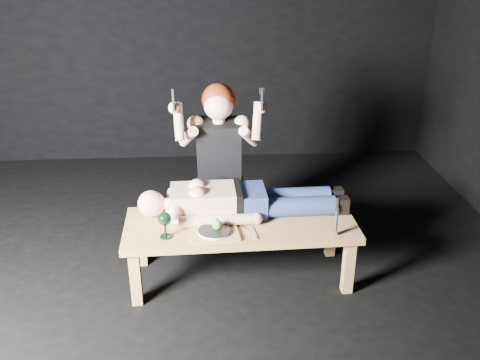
{
  "coord_description": "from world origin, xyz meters",
  "views": [
    {
      "loc": [
        0.09,
        -3.11,
        2.24
      ],
      "look_at": [
        0.3,
        0.16,
        0.75
      ],
      "focal_mm": 39.76,
      "sensor_mm": 36.0,
      "label": 1
    }
  ],
  "objects_px": {
    "lying_man": "(245,197)",
    "serving_tray": "(214,233)",
    "goblet": "(165,225)",
    "table": "(240,250)",
    "kneeling_woman": "(220,162)",
    "carving_knife": "(337,217)"
  },
  "relations": [
    {
      "from": "kneeling_woman",
      "to": "goblet",
      "type": "relative_size",
      "value": 7.4
    },
    {
      "from": "lying_man",
      "to": "serving_tray",
      "type": "relative_size",
      "value": 4.66
    },
    {
      "from": "table",
      "to": "kneeling_woman",
      "type": "xyz_separation_m",
      "value": [
        -0.12,
        0.56,
        0.45
      ]
    },
    {
      "from": "kneeling_woman",
      "to": "serving_tray",
      "type": "relative_size",
      "value": 4.26
    },
    {
      "from": "kneeling_woman",
      "to": "lying_man",
      "type": "bearing_deg",
      "value": -65.75
    },
    {
      "from": "lying_man",
      "to": "serving_tray",
      "type": "bearing_deg",
      "value": -128.07
    },
    {
      "from": "lying_man",
      "to": "kneeling_woman",
      "type": "xyz_separation_m",
      "value": [
        -0.16,
        0.42,
        0.1
      ]
    },
    {
      "from": "lying_man",
      "to": "goblet",
      "type": "height_order",
      "value": "lying_man"
    },
    {
      "from": "lying_man",
      "to": "serving_tray",
      "type": "distance_m",
      "value": 0.39
    },
    {
      "from": "lying_man",
      "to": "kneeling_woman",
      "type": "distance_m",
      "value": 0.46
    },
    {
      "from": "serving_tray",
      "to": "goblet",
      "type": "relative_size",
      "value": 1.74
    },
    {
      "from": "serving_tray",
      "to": "carving_knife",
      "type": "xyz_separation_m",
      "value": [
        0.8,
        -0.05,
        0.13
      ]
    },
    {
      "from": "carving_knife",
      "to": "table",
      "type": "bearing_deg",
      "value": 159.47
    },
    {
      "from": "table",
      "to": "goblet",
      "type": "relative_size",
      "value": 8.74
    },
    {
      "from": "carving_knife",
      "to": "serving_tray",
      "type": "bearing_deg",
      "value": 174.5
    },
    {
      "from": "serving_tray",
      "to": "carving_knife",
      "type": "distance_m",
      "value": 0.81
    },
    {
      "from": "goblet",
      "to": "serving_tray",
      "type": "bearing_deg",
      "value": 2.27
    },
    {
      "from": "lying_man",
      "to": "goblet",
      "type": "relative_size",
      "value": 8.09
    },
    {
      "from": "lying_man",
      "to": "carving_knife",
      "type": "height_order",
      "value": "carving_knife"
    },
    {
      "from": "goblet",
      "to": "carving_knife",
      "type": "distance_m",
      "value": 1.12
    },
    {
      "from": "kneeling_woman",
      "to": "goblet",
      "type": "height_order",
      "value": "kneeling_woman"
    },
    {
      "from": "kneeling_woman",
      "to": "table",
      "type": "bearing_deg",
      "value": -74.92
    }
  ]
}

